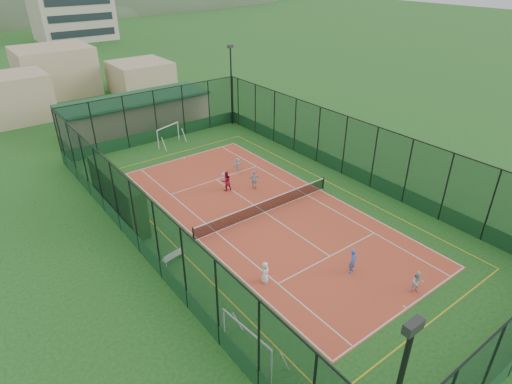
# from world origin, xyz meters

# --- Properties ---
(ground) EXTENTS (300.00, 300.00, 0.00)m
(ground) POSITION_xyz_m (0.00, 0.00, 0.00)
(ground) COLOR #1D521C
(ground) RESTS_ON ground
(court_slab) EXTENTS (11.17, 23.97, 0.01)m
(court_slab) POSITION_xyz_m (0.00, 0.00, 0.01)
(court_slab) COLOR #C84A2C
(court_slab) RESTS_ON ground
(tennis_net) EXTENTS (11.67, 0.12, 1.06)m
(tennis_net) POSITION_xyz_m (0.00, 0.00, 0.53)
(tennis_net) COLOR black
(tennis_net) RESTS_ON ground
(perimeter_fence) EXTENTS (18.12, 34.12, 5.00)m
(perimeter_fence) POSITION_xyz_m (0.00, 0.00, 2.50)
(perimeter_fence) COLOR black
(perimeter_fence) RESTS_ON ground
(floodlight_ne) EXTENTS (0.60, 0.26, 8.25)m
(floodlight_ne) POSITION_xyz_m (8.60, 16.60, 4.12)
(floodlight_ne) COLOR black
(floodlight_ne) RESTS_ON ground
(clubhouse) EXTENTS (15.20, 7.20, 3.15)m
(clubhouse) POSITION_xyz_m (0.00, 22.00, 1.57)
(clubhouse) COLOR tan
(clubhouse) RESTS_ON ground
(hedge_left) EXTENTS (1.13, 7.55, 3.30)m
(hedge_left) POSITION_xyz_m (-8.30, 5.80, 1.65)
(hedge_left) COLOR black
(hedge_left) RESTS_ON ground
(white_bench) EXTENTS (1.46, 0.65, 0.80)m
(white_bench) POSITION_xyz_m (-7.80, -1.05, 0.40)
(white_bench) COLOR white
(white_bench) RESTS_ON ground
(futsal_goal_near) EXTENTS (3.28, 1.23, 2.07)m
(futsal_goal_near) POSITION_xyz_m (-8.58, -9.56, 1.04)
(futsal_goal_near) COLOR white
(futsal_goal_near) RESTS_ON ground
(futsal_goal_far) EXTENTS (2.99, 1.74, 1.85)m
(futsal_goal_far) POSITION_xyz_m (0.41, 15.47, 0.93)
(futsal_goal_far) COLOR white
(futsal_goal_far) RESTS_ON ground
(child_near_left) EXTENTS (0.76, 0.72, 1.30)m
(child_near_left) POSITION_xyz_m (-4.57, -5.80, 0.66)
(child_near_left) COLOR white
(child_near_left) RESTS_ON court_slab
(child_near_mid) EXTENTS (0.68, 0.58, 1.58)m
(child_near_mid) POSITION_xyz_m (-0.07, -8.19, 0.80)
(child_near_mid) COLOR #496ECF
(child_near_mid) RESTS_ON court_slab
(child_near_right) EXTENTS (0.83, 0.81, 1.35)m
(child_near_right) POSITION_xyz_m (1.41, -11.41, 0.68)
(child_near_right) COLOR silver
(child_near_right) RESTS_ON court_slab
(child_far_left) EXTENTS (1.09, 1.01, 1.47)m
(child_far_left) POSITION_xyz_m (-0.26, 4.61, 0.75)
(child_far_left) COLOR silver
(child_far_left) RESTS_ON court_slab
(child_far_right) EXTENTS (0.95, 0.80, 1.53)m
(child_far_right) POSITION_xyz_m (1.56, 3.29, 0.77)
(child_far_right) COLOR silver
(child_far_right) RESTS_ON court_slab
(child_far_back) EXTENTS (1.11, 0.38, 1.19)m
(child_far_back) POSITION_xyz_m (2.34, 6.65, 0.60)
(child_far_back) COLOR white
(child_far_back) RESTS_ON court_slab
(coach) EXTENTS (0.88, 0.75, 1.60)m
(coach) POSITION_xyz_m (-0.33, 4.39, 0.81)
(coach) COLOR #AF1229
(coach) RESTS_ON court_slab
(tennis_balls) EXTENTS (3.89, 1.24, 0.07)m
(tennis_balls) POSITION_xyz_m (-1.83, 1.39, 0.04)
(tennis_balls) COLOR #CCE033
(tennis_balls) RESTS_ON court_slab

